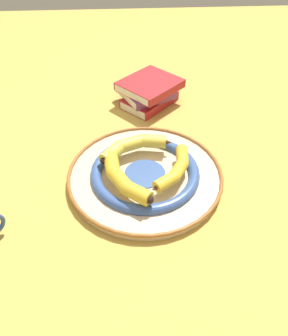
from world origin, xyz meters
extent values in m
plane|color=gold|center=(0.00, 0.00, 0.00)|extent=(2.80, 2.80, 0.00)
cylinder|color=beige|center=(0.04, -0.04, 0.01)|extent=(0.38, 0.38, 0.02)
torus|color=#385699|center=(0.04, -0.04, 0.02)|extent=(0.28, 0.28, 0.03)
cylinder|color=#385699|center=(0.04, -0.04, 0.02)|extent=(0.10, 0.10, 0.00)
torus|color=#995B28|center=(0.04, -0.04, 0.02)|extent=(0.39, 0.39, 0.01)
cylinder|color=gold|center=(0.04, 0.04, 0.05)|extent=(0.07, 0.04, 0.04)
cylinder|color=gold|center=(-0.02, 0.02, 0.05)|extent=(0.07, 0.06, 0.04)
cylinder|color=gold|center=(-0.06, -0.02, 0.05)|extent=(0.07, 0.07, 0.04)
sphere|color=gold|center=(0.01, 0.04, 0.05)|extent=(0.04, 0.04, 0.04)
sphere|color=gold|center=(-0.04, 0.01, 0.05)|extent=(0.04, 0.04, 0.04)
cone|color=#472D19|center=(0.07, 0.05, 0.05)|extent=(0.04, 0.03, 0.03)
sphere|color=black|center=(-0.08, -0.04, 0.05)|extent=(0.02, 0.02, 0.02)
cylinder|color=gold|center=(-0.03, -0.08, 0.05)|extent=(0.06, 0.06, 0.03)
cylinder|color=gold|center=(0.01, -0.12, 0.05)|extent=(0.06, 0.05, 0.03)
cylinder|color=gold|center=(0.06, -0.14, 0.05)|extent=(0.06, 0.04, 0.03)
sphere|color=gold|center=(-0.01, -0.11, 0.05)|extent=(0.03, 0.03, 0.03)
sphere|color=gold|center=(0.04, -0.13, 0.05)|extent=(0.03, 0.03, 0.03)
cone|color=#472D19|center=(-0.04, -0.06, 0.05)|extent=(0.03, 0.04, 0.02)
sphere|color=black|center=(0.09, -0.14, 0.05)|extent=(0.02, 0.02, 0.02)
cylinder|color=yellow|center=(0.12, -0.07, 0.05)|extent=(0.05, 0.07, 0.04)
cylinder|color=yellow|center=(0.12, -0.01, 0.05)|extent=(0.06, 0.07, 0.04)
cylinder|color=yellow|center=(0.08, 0.04, 0.05)|extent=(0.07, 0.07, 0.04)
sphere|color=yellow|center=(0.13, -0.04, 0.05)|extent=(0.04, 0.04, 0.04)
sphere|color=yellow|center=(0.11, 0.02, 0.05)|extent=(0.04, 0.04, 0.04)
cone|color=#472D19|center=(0.12, -0.10, 0.05)|extent=(0.03, 0.04, 0.03)
sphere|color=black|center=(0.05, 0.06, 0.05)|extent=(0.02, 0.02, 0.02)
cube|color=#AD2328|center=(0.40, -0.08, 0.02)|extent=(0.20, 0.20, 0.03)
cube|color=white|center=(0.39, -0.08, 0.02)|extent=(0.19, 0.19, 0.02)
cube|color=#753D70|center=(0.41, -0.07, 0.04)|extent=(0.20, 0.20, 0.03)
cube|color=white|center=(0.40, -0.06, 0.04)|extent=(0.19, 0.19, 0.02)
cube|color=#AD2328|center=(0.40, -0.08, 0.07)|extent=(0.23, 0.23, 0.03)
cube|color=white|center=(0.40, -0.08, 0.07)|extent=(0.22, 0.22, 0.02)
camera|label=1|loc=(-0.56, 0.00, 0.59)|focal=35.00mm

